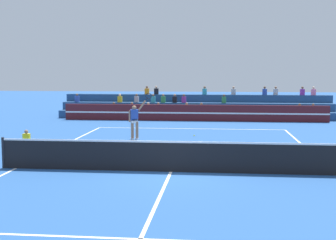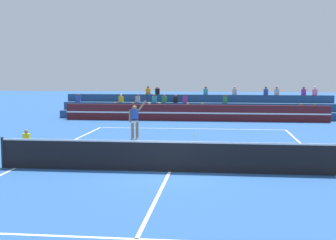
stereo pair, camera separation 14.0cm
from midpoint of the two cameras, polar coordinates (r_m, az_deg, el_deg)
The scene contains 8 objects.
ground_plane at distance 16.02m, azimuth 0.11°, elevation -6.34°, with size 120.00×120.00×0.00m, color #285699.
court_lines at distance 16.02m, azimuth 0.11°, elevation -6.33°, with size 11.10×23.90×0.01m.
tennis_net at distance 15.91m, azimuth 0.11°, elevation -4.42°, with size 12.00×0.10×1.10m.
sponsor_banner_wall at distance 31.96m, azimuth 3.07°, elevation 0.87°, with size 18.00×0.26×1.10m.
bleacher_stand at distance 34.48m, azimuth 3.28°, elevation 1.42°, with size 19.67×2.85×2.28m.
ball_kid_courtside at distance 21.55m, azimuth -17.03°, elevation -2.50°, with size 0.30×0.36×0.84m.
tennis_player at distance 23.28m, azimuth -4.23°, elevation -0.01°, with size 1.16×0.55×2.38m.
tennis_ball at distance 24.60m, azimuth 3.04°, elevation -1.90°, with size 0.07×0.07×0.07m, color #C6DB33.
Camera 1 is at (1.52, -15.57, 3.44)m, focal length 50.00 mm.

